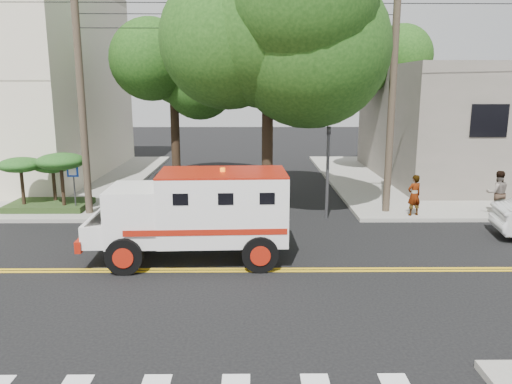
{
  "coord_description": "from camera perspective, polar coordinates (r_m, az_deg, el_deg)",
  "views": [
    {
      "loc": [
        0.89,
        -13.32,
        5.11
      ],
      "look_at": [
        1.02,
        3.11,
        1.6
      ],
      "focal_mm": 35.0,
      "sensor_mm": 36.0,
      "label": 1
    }
  ],
  "objects": [
    {
      "name": "utility_pole_right",
      "position": [
        20.26,
        15.26,
        9.92
      ],
      "size": [
        0.28,
        0.28,
        9.0
      ],
      "primitive_type": "cylinder",
      "color": "#382D23",
      "rests_on": "ground"
    },
    {
      "name": "building_right",
      "position": [
        30.81,
        27.03,
        7.11
      ],
      "size": [
        14.0,
        12.0,
        6.0
      ],
      "primitive_type": "cube",
      "color": "#666157",
      "rests_on": "sidewalk_ne"
    },
    {
      "name": "tree_right",
      "position": [
        30.17,
        15.27,
        13.52
      ],
      "size": [
        4.8,
        4.5,
        8.2
      ],
      "color": "black",
      "rests_on": "ground"
    },
    {
      "name": "traffic_signal",
      "position": [
        19.36,
        8.21,
        3.37
      ],
      "size": [
        0.15,
        0.18,
        3.6
      ],
      "color": "#3F3F42",
      "rests_on": "ground"
    },
    {
      "name": "pedestrian_b",
      "position": [
        21.48,
        25.88,
        -0.11
      ],
      "size": [
        0.94,
        0.78,
        1.76
      ],
      "primitive_type": "imported",
      "rotation": [
        0.0,
        0.0,
        3.0
      ],
      "color": "gray",
      "rests_on": "sidewalk_ne"
    },
    {
      "name": "palm_planter",
      "position": [
        21.89,
        -22.83,
        2.01
      ],
      "size": [
        3.52,
        2.63,
        2.36
      ],
      "color": "#1E3314",
      "rests_on": "sidewalk_nw"
    },
    {
      "name": "utility_pole_left",
      "position": [
        20.39,
        -19.3,
        9.69
      ],
      "size": [
        0.28,
        0.28,
        9.0
      ],
      "primitive_type": "cylinder",
      "color": "#382D23",
      "rests_on": "ground"
    },
    {
      "name": "pedestrian_a",
      "position": [
        20.27,
        17.63,
        -0.35
      ],
      "size": [
        0.68,
        0.56,
        1.6
      ],
      "primitive_type": "imported",
      "rotation": [
        0.0,
        0.0,
        3.48
      ],
      "color": "gray",
      "rests_on": "sidewalk_ne"
    },
    {
      "name": "sidewalk_ne",
      "position": [
        30.06,
        24.36,
        1.34
      ],
      "size": [
        17.0,
        17.0,
        0.15
      ],
      "primitive_type": "cube",
      "color": "gray",
      "rests_on": "ground"
    },
    {
      "name": "tree_left",
      "position": [
        25.36,
        -8.78,
        13.33
      ],
      "size": [
        4.48,
        4.2,
        7.7
      ],
      "color": "black",
      "rests_on": "ground"
    },
    {
      "name": "accessibility_sign",
      "position": [
        21.08,
        -20.11,
        1.09
      ],
      "size": [
        0.45,
        0.1,
        2.02
      ],
      "color": "#3F3F42",
      "rests_on": "ground"
    },
    {
      "name": "tree_main",
      "position": [
        19.66,
        2.74,
        18.15
      ],
      "size": [
        6.08,
        5.7,
        9.85
      ],
      "color": "black",
      "rests_on": "ground"
    },
    {
      "name": "armored_truck",
      "position": [
        14.72,
        -6.75,
        -2.12
      ],
      "size": [
        5.98,
        2.59,
        2.68
      ],
      "rotation": [
        0.0,
        0.0,
        0.04
      ],
      "color": "white",
      "rests_on": "ground"
    },
    {
      "name": "ground",
      "position": [
        14.29,
        -4.05,
        -8.92
      ],
      "size": [
        100.0,
        100.0,
        0.0
      ],
      "primitive_type": "plane",
      "color": "black",
      "rests_on": "ground"
    }
  ]
}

